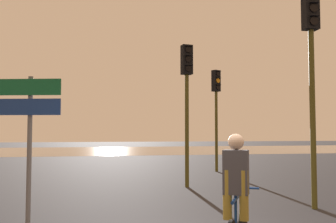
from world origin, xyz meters
TOP-DOWN VIEW (x-y plane):
  - water_strip at (0.00, 29.44)m, footprint 80.00×16.00m
  - traffic_light_far_right at (3.55, 10.14)m, footprint 0.39×0.41m
  - traffic_light_center at (1.28, 6.05)m, footprint 0.35×0.37m
  - traffic_light_near_right at (3.21, 2.43)m, footprint 0.33×0.34m
  - direction_sign_post at (-2.52, 1.78)m, footprint 1.08×0.29m
  - cyclist at (0.32, -0.51)m, footprint 0.87×1.51m

SIDE VIEW (x-z plane):
  - water_strip at x=0.00m, z-range 0.00..0.01m
  - cyclist at x=0.32m, z-range 0.01..1.63m
  - direction_sign_post at x=-2.52m, z-range 0.49..3.09m
  - traffic_light_far_right at x=3.55m, z-range 0.84..5.10m
  - traffic_light_center at x=1.28m, z-range 0.84..5.14m
  - traffic_light_near_right at x=3.21m, z-range 0.91..5.70m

